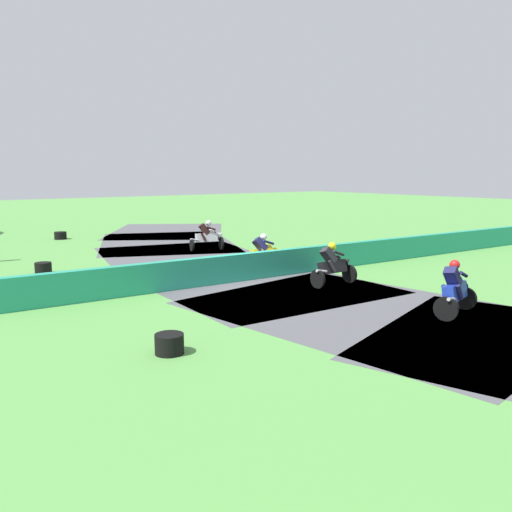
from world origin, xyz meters
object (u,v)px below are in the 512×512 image
Objects in this scene: motorcycle_lead_white at (208,236)px; motorcycle_fourth_blue at (456,289)px; motorcycle_chase_yellow at (265,253)px; tire_stack_mid_b at (169,344)px; motorcycle_trailing_black at (334,265)px; tire_stack_mid_a at (43,268)px; tire_stack_near at (60,236)px.

motorcycle_fourth_blue reaches higher than motorcycle_lead_white.
tire_stack_mid_b is (-7.11, -6.13, -0.43)m from motorcycle_chase_yellow.
motorcycle_trailing_black reaches higher than tire_stack_mid_b.
motorcycle_fourth_blue is at bearing -93.36° from motorcycle_lead_white.
tire_stack_mid_b is (-7.19, 1.66, -0.46)m from motorcycle_fourth_blue.
motorcycle_trailing_black is 10.22m from tire_stack_mid_a.
tire_stack_mid_a is (-6.83, 4.05, -0.43)m from motorcycle_chase_yellow.
motorcycle_fourth_blue is (0.07, -7.79, 0.03)m from motorcycle_chase_yellow.
tire_stack_near is (-3.55, 17.03, -0.44)m from motorcycle_trailing_black.
motorcycle_lead_white is 5.48m from motorcycle_chase_yellow.
tire_stack_near is at bearing 101.77° from motorcycle_trailing_black.
motorcycle_chase_yellow is 7.79m from motorcycle_fourth_blue.
motorcycle_lead_white reaches higher than tire_stack_mid_b.
motorcycle_lead_white is 14.03m from tire_stack_mid_b.
motorcycle_trailing_black is at bearing -47.01° from tire_stack_mid_a.
motorcycle_chase_yellow is at bearing -75.92° from tire_stack_near.
motorcycle_chase_yellow is at bearing -98.91° from motorcycle_lead_white.
tire_stack_mid_a is (-6.90, 11.84, -0.46)m from motorcycle_fourth_blue.
motorcycle_trailing_black reaches higher than tire_stack_near.
motorcycle_fourth_blue is at bearing -89.45° from motorcycle_chase_yellow.
motorcycle_chase_yellow is 3.42m from motorcycle_trailing_black.
motorcycle_lead_white is 1.02× the size of motorcycle_fourth_blue.
motorcycle_trailing_black is 2.92× the size of tire_stack_mid_a.
motorcycle_lead_white is 2.95× the size of tire_stack_mid_b.
motorcycle_chase_yellow is 2.94× the size of tire_stack_mid_b.
motorcycle_trailing_black is at bearing -94.62° from motorcycle_lead_white.
tire_stack_mid_b is at bearing -91.61° from tire_stack_mid_a.
motorcycle_fourth_blue is at bearing -80.74° from tire_stack_near.
tire_stack_mid_a is (-3.41, -9.56, -0.00)m from tire_stack_near.
tire_stack_mid_b is (-7.96, -11.55, -0.46)m from motorcycle_lead_white.
tire_stack_near is 1.11× the size of tire_stack_mid_a.
tire_stack_mid_a is at bearing 120.24° from motorcycle_fourth_blue.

